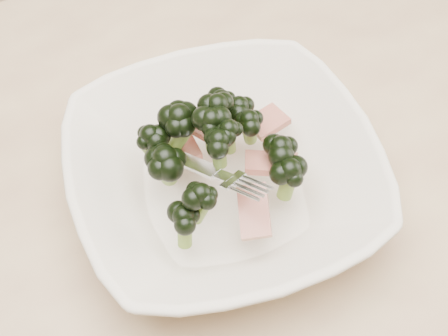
{
  "coord_description": "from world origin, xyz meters",
  "views": [
    {
      "loc": [
        -0.08,
        -0.31,
        1.29
      ],
      "look_at": [
        0.09,
        -0.01,
        0.8
      ],
      "focal_mm": 50.0,
      "sensor_mm": 36.0,
      "label": 1
    }
  ],
  "objects": [
    {
      "name": "dining_table",
      "position": [
        0.0,
        0.0,
        0.65
      ],
      "size": [
        1.2,
        0.8,
        0.75
      ],
      "color": "tan",
      "rests_on": "ground"
    },
    {
      "name": "broccoli_dish",
      "position": [
        0.09,
        -0.01,
        0.79
      ],
      "size": [
        0.35,
        0.35,
        0.12
      ],
      "color": "beige",
      "rests_on": "dining_table"
    }
  ]
}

